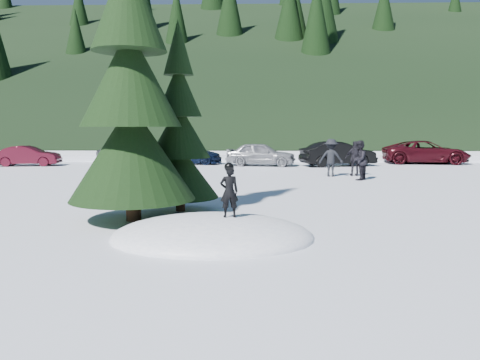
{
  "coord_description": "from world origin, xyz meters",
  "views": [
    {
      "loc": [
        0.87,
        -10.03,
        2.43
      ],
      "look_at": [
        0.56,
        1.53,
        1.1
      ],
      "focal_mm": 35.0,
      "sensor_mm": 36.0,
      "label": 1
    }
  ],
  "objects_px": {
    "spruce_tall": "(130,91)",
    "child_skier": "(229,192)",
    "car_5": "(338,154)",
    "car_4": "(261,154)",
    "adult_0": "(359,160)",
    "car_2": "(137,154)",
    "spruce_short": "(179,138)",
    "adult_2": "(331,158)",
    "car_6": "(426,152)",
    "adult_1": "(355,159)",
    "car_3": "(187,154)",
    "car_1": "(28,156)"
  },
  "relations": [
    {
      "from": "spruce_tall",
      "to": "child_skier",
      "type": "xyz_separation_m",
      "value": [
        2.57,
        -1.88,
        -2.28
      ]
    },
    {
      "from": "car_5",
      "to": "car_4",
      "type": "bearing_deg",
      "value": 72.94
    },
    {
      "from": "adult_0",
      "to": "car_2",
      "type": "relative_size",
      "value": 0.37
    },
    {
      "from": "spruce_short",
      "to": "adult_2",
      "type": "relative_size",
      "value": 2.94
    },
    {
      "from": "spruce_short",
      "to": "car_6",
      "type": "bearing_deg",
      "value": 52.64
    },
    {
      "from": "adult_0",
      "to": "adult_2",
      "type": "relative_size",
      "value": 0.99
    },
    {
      "from": "car_2",
      "to": "car_5",
      "type": "bearing_deg",
      "value": -92.97
    },
    {
      "from": "adult_1",
      "to": "car_4",
      "type": "bearing_deg",
      "value": -54.21
    },
    {
      "from": "adult_2",
      "to": "car_6",
      "type": "xyz_separation_m",
      "value": [
        7.48,
        8.0,
        -0.16
      ]
    },
    {
      "from": "car_6",
      "to": "car_5",
      "type": "bearing_deg",
      "value": 114.44
    },
    {
      "from": "car_3",
      "to": "car_6",
      "type": "bearing_deg",
      "value": -79.91
    },
    {
      "from": "spruce_short",
      "to": "car_3",
      "type": "bearing_deg",
      "value": 97.31
    },
    {
      "from": "car_2",
      "to": "adult_0",
      "type": "bearing_deg",
      "value": -122.39
    },
    {
      "from": "adult_0",
      "to": "adult_1",
      "type": "bearing_deg",
      "value": -154.95
    },
    {
      "from": "adult_1",
      "to": "car_4",
      "type": "height_order",
      "value": "adult_1"
    },
    {
      "from": "adult_1",
      "to": "car_4",
      "type": "distance_m",
      "value": 7.35
    },
    {
      "from": "adult_2",
      "to": "car_2",
      "type": "bearing_deg",
      "value": -17.49
    },
    {
      "from": "adult_2",
      "to": "adult_1",
      "type": "bearing_deg",
      "value": -153.07
    },
    {
      "from": "car_5",
      "to": "spruce_tall",
      "type": "bearing_deg",
      "value": 138.28
    },
    {
      "from": "adult_0",
      "to": "car_1",
      "type": "height_order",
      "value": "adult_0"
    },
    {
      "from": "spruce_tall",
      "to": "car_4",
      "type": "xyz_separation_m",
      "value": [
        3.59,
        16.96,
        -2.6
      ]
    },
    {
      "from": "spruce_short",
      "to": "car_1",
      "type": "xyz_separation_m",
      "value": [
        -11.72,
        15.12,
        -1.49
      ]
    },
    {
      "from": "adult_2",
      "to": "car_1",
      "type": "relative_size",
      "value": 0.49
    },
    {
      "from": "adult_2",
      "to": "car_3",
      "type": "xyz_separation_m",
      "value": [
        -8.05,
        7.37,
        -0.26
      ]
    },
    {
      "from": "car_4",
      "to": "car_1",
      "type": "bearing_deg",
      "value": 101.29
    },
    {
      "from": "car_2",
      "to": "spruce_tall",
      "type": "bearing_deg",
      "value": -163.03
    },
    {
      "from": "child_skier",
      "to": "car_6",
      "type": "relative_size",
      "value": 0.21
    },
    {
      "from": "car_1",
      "to": "car_4",
      "type": "bearing_deg",
      "value": -95.68
    },
    {
      "from": "car_2",
      "to": "car_4",
      "type": "bearing_deg",
      "value": -95.7
    },
    {
      "from": "car_4",
      "to": "spruce_short",
      "type": "bearing_deg",
      "value": -179.91
    },
    {
      "from": "adult_0",
      "to": "spruce_short",
      "type": "bearing_deg",
      "value": -9.06
    },
    {
      "from": "car_5",
      "to": "adult_2",
      "type": "bearing_deg",
      "value": 151.17
    },
    {
      "from": "spruce_tall",
      "to": "adult_0",
      "type": "xyz_separation_m",
      "value": [
        7.89,
        9.37,
        -2.42
      ]
    },
    {
      "from": "car_2",
      "to": "car_1",
      "type": "bearing_deg",
      "value": 108.49
    },
    {
      "from": "car_3",
      "to": "car_2",
      "type": "bearing_deg",
      "value": 98.61
    },
    {
      "from": "adult_0",
      "to": "car_3",
      "type": "relative_size",
      "value": 0.4
    },
    {
      "from": "adult_1",
      "to": "car_3",
      "type": "relative_size",
      "value": 0.38
    },
    {
      "from": "car_2",
      "to": "car_4",
      "type": "distance_m",
      "value": 8.12
    },
    {
      "from": "child_skier",
      "to": "adult_1",
      "type": "distance_m",
      "value": 14.15
    },
    {
      "from": "adult_0",
      "to": "car_6",
      "type": "distance_m",
      "value": 11.52
    },
    {
      "from": "spruce_tall",
      "to": "car_2",
      "type": "distance_m",
      "value": 18.94
    },
    {
      "from": "car_6",
      "to": "adult_0",
      "type": "bearing_deg",
      "value": 151.39
    },
    {
      "from": "car_1",
      "to": "car_3",
      "type": "distance_m",
      "value": 9.72
    },
    {
      "from": "spruce_tall",
      "to": "adult_0",
      "type": "bearing_deg",
      "value": 49.91
    },
    {
      "from": "adult_1",
      "to": "spruce_tall",
      "type": "bearing_deg",
      "value": 51.97
    },
    {
      "from": "adult_1",
      "to": "car_2",
      "type": "height_order",
      "value": "adult_1"
    },
    {
      "from": "car_4",
      "to": "car_6",
      "type": "xyz_separation_m",
      "value": [
        10.77,
        1.95,
        0.03
      ]
    },
    {
      "from": "car_6",
      "to": "adult_2",
      "type": "bearing_deg",
      "value": 142.51
    },
    {
      "from": "car_5",
      "to": "car_6",
      "type": "height_order",
      "value": "same"
    },
    {
      "from": "adult_0",
      "to": "adult_1",
      "type": "xyz_separation_m",
      "value": [
        0.21,
        1.77,
        -0.05
      ]
    }
  ]
}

